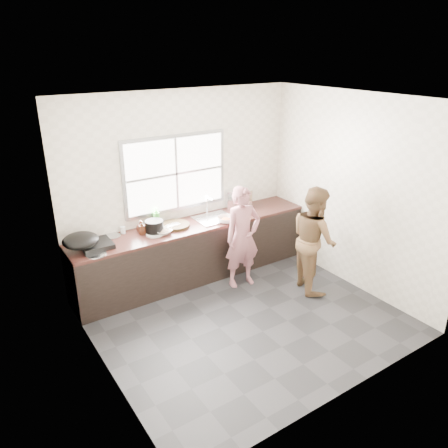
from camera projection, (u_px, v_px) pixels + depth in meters
floor at (246, 318)px, 5.59m from camera, size 3.60×3.20×0.01m
ceiling at (250, 99)px, 4.56m from camera, size 3.60×3.20×0.01m
wall_back at (182, 185)px, 6.31m from camera, size 3.60×0.01×2.70m
wall_left at (95, 258)px, 4.15m from camera, size 0.01×3.20×2.70m
wall_right at (353, 193)px, 6.00m from camera, size 0.01×3.20×2.70m
wall_front at (356, 276)px, 3.83m from camera, size 3.60×0.01×2.70m
cabinet at (194, 252)px, 6.42m from camera, size 3.60×0.62×0.82m
countertop at (194, 225)px, 6.26m from camera, size 3.60×0.64×0.04m
sink at (214, 218)px, 6.43m from camera, size 0.55×0.45×0.02m
faucet at (207, 205)px, 6.53m from camera, size 0.02×0.02×0.30m
window_frame at (176, 173)px, 6.17m from camera, size 1.60×0.05×1.10m
window_glazing at (176, 174)px, 6.15m from camera, size 1.50×0.01×1.00m
woman at (243, 240)px, 6.13m from camera, size 0.54×0.39×1.38m
person_side at (314, 239)px, 6.03m from camera, size 0.78×0.88×1.50m
cutting_board at (175, 225)px, 6.14m from camera, size 0.43×0.43×0.04m
cleaver at (173, 225)px, 6.10m from camera, size 0.20×0.11×0.01m
bowl_mince at (163, 232)px, 5.91m from camera, size 0.27×0.27×0.06m
bowl_crabs at (226, 220)px, 6.30m from camera, size 0.23×0.23×0.07m
bowl_held at (223, 221)px, 6.27m from camera, size 0.23×0.23×0.06m
black_pot at (154, 227)px, 5.91m from camera, size 0.29×0.29×0.18m
plate_food at (155, 234)px, 5.87m from camera, size 0.27×0.27×0.02m
bottle_green at (156, 217)px, 6.14m from camera, size 0.11×0.11×0.27m
bottle_brown_tall at (142, 228)px, 5.89m from camera, size 0.08×0.08×0.17m
bottle_brown_short at (141, 227)px, 5.95m from camera, size 0.14×0.14×0.15m
glass_jar at (123, 230)px, 5.91m from camera, size 0.08×0.08×0.10m
burner at (96, 245)px, 5.53m from camera, size 0.39×0.39×0.06m
wok at (81, 240)px, 5.37m from camera, size 0.57×0.57×0.17m
dish_rack at (237, 198)px, 6.85m from camera, size 0.47×0.39×0.30m
pot_lid_left at (96, 254)px, 5.32m from camera, size 0.33×0.33×0.01m
pot_lid_right at (112, 236)px, 5.84m from camera, size 0.27×0.27×0.01m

